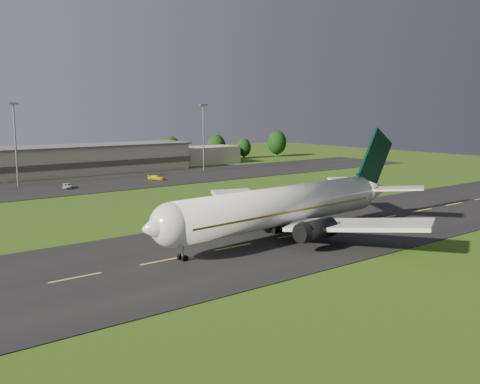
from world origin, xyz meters
TOP-DOWN VIEW (x-y plane):
  - ground at (0.00, 0.00)m, footprint 360.00×360.00m
  - taxiway at (0.00, 0.00)m, footprint 220.00×30.00m
  - apron at (0.00, 72.00)m, footprint 260.00×30.00m
  - airliner at (20.40, 0.07)m, footprint 51.29×42.06m
  - terminal at (6.40, 96.18)m, footprint 145.00×16.00m
  - light_mast_centre at (5.00, 80.00)m, footprint 2.40×1.20m
  - light_mast_east at (60.00, 80.00)m, footprint 2.40×1.20m
  - tree_line at (39.28, 106.11)m, footprint 195.38×9.37m
  - service_vehicle_c at (12.98, 68.14)m, footprint 3.46×4.83m
  - service_vehicle_d at (37.23, 68.69)m, footprint 4.31×4.60m

SIDE VIEW (x-z plane):
  - ground at x=0.00m, z-range 0.00..0.00m
  - taxiway at x=0.00m, z-range 0.00..0.10m
  - apron at x=0.00m, z-range 0.00..0.10m
  - service_vehicle_c at x=12.98m, z-range 0.10..1.32m
  - service_vehicle_d at x=37.23m, z-range 0.10..1.40m
  - terminal at x=6.40m, z-range -0.21..8.19m
  - airliner at x=20.40m, z-range -3.13..12.45m
  - tree_line at x=39.28m, z-range -0.31..10.07m
  - light_mast_centre at x=5.00m, z-range 2.56..22.91m
  - light_mast_east at x=60.00m, z-range 2.56..22.91m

